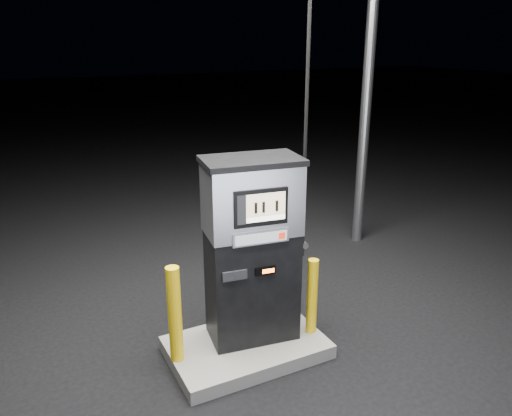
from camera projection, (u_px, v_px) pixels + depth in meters
name	position (u px, v px, depth m)	size (l,w,h in m)	color
ground	(246.00, 353.00, 5.29)	(80.00, 80.00, 0.00)	black
pump_island	(246.00, 347.00, 5.26)	(1.60, 1.00, 0.15)	gray
fuel_dispenser	(252.00, 249.00, 5.05)	(1.10, 0.70, 4.02)	black
bollard_left	(175.00, 315.00, 4.79)	(0.13, 0.13, 1.00)	yellow
bollard_right	(312.00, 296.00, 5.29)	(0.11, 0.11, 0.85)	yellow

